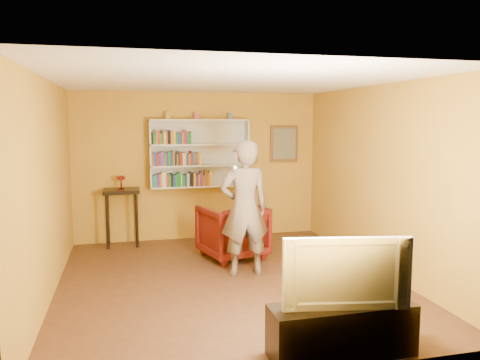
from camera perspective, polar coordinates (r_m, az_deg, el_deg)
name	(u,v)px	position (r m, az deg, el deg)	size (l,w,h in m)	color
room_shell	(228,208)	(6.30, -1.51, -3.46)	(5.30, 5.80, 2.88)	#472916
bookshelf	(199,153)	(8.58, -4.99, 3.25)	(1.80, 0.29, 1.23)	silver
books_row_lower	(182,180)	(8.47, -7.06, 0.04)	(1.06, 0.19, 0.27)	teal
books_row_middle	(177,159)	(8.43, -7.68, 2.57)	(0.88, 0.18, 0.26)	#B16123
books_row_upper	(171,138)	(8.39, -8.40, 5.10)	(0.69, 0.19, 0.25)	black
ornament_left	(168,116)	(8.43, -8.80, 7.75)	(0.09, 0.09, 0.12)	olive
ornament_centre	(196,116)	(8.49, -5.34, 7.78)	(0.08, 0.08, 0.11)	#AB3950
ornament_right	(230,116)	(8.61, -1.23, 7.79)	(0.08, 0.08, 0.11)	#4E5A83
framed_painting	(284,144)	(9.02, 5.39, 4.43)	(0.55, 0.05, 0.70)	brown
console_table	(122,199)	(8.41, -14.23, -2.25)	(0.62, 0.47, 1.01)	black
ruby_lustre	(121,179)	(8.36, -14.30, 0.08)	(0.15, 0.15, 0.24)	maroon
armchair	(232,231)	(7.52, -0.94, -6.27)	(0.91, 0.94, 0.86)	#480605
person	(244,208)	(6.58, 0.55, -3.48)	(0.70, 0.46, 1.92)	#6B5C4E
game_remote	(234,167)	(6.08, -0.72, 1.60)	(0.04, 0.15, 0.04)	white
tv_cabinet	(342,330)	(4.67, 12.29, -17.43)	(1.37, 0.41, 0.49)	black
television	(343,270)	(4.47, 12.49, -10.65)	(1.16, 0.15, 0.67)	black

